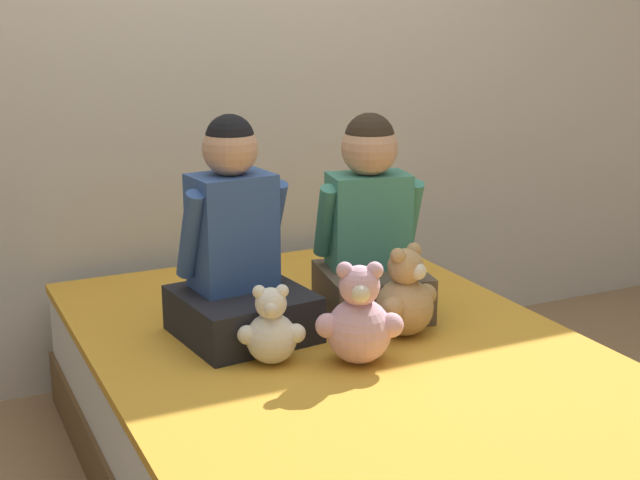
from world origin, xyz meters
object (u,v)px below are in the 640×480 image
(bed, at_px, (347,421))
(teddy_bear_between_children, at_px, (359,321))
(teddy_bear_held_by_left_child, at_px, (271,330))
(teddy_bear_held_by_right_child, at_px, (405,298))
(child_on_left, at_px, (237,253))
(child_on_right, at_px, (370,230))

(bed, xyz_separation_m, teddy_bear_between_children, (-0.01, -0.09, 0.35))
(teddy_bear_held_by_left_child, relative_size, teddy_bear_held_by_right_child, 0.81)
(child_on_left, height_order, teddy_bear_held_by_left_child, child_on_left)
(bed, relative_size, child_on_left, 3.05)
(teddy_bear_held_by_left_child, relative_size, teddy_bear_between_children, 0.78)
(bed, relative_size, teddy_bear_held_by_left_child, 8.90)
(teddy_bear_between_children, bearing_deg, child_on_left, 146.60)
(bed, xyz_separation_m, child_on_left, (-0.23, 0.26, 0.47))
(child_on_left, distance_m, teddy_bear_between_children, 0.44)
(child_on_left, distance_m, child_on_right, 0.45)
(bed, height_order, teddy_bear_between_children, teddy_bear_between_children)
(bed, xyz_separation_m, teddy_bear_held_by_left_child, (-0.23, 0.01, 0.32))
(child_on_left, height_order, teddy_bear_between_children, child_on_left)
(child_on_right, bearing_deg, teddy_bear_held_by_right_child, -81.01)
(bed, relative_size, teddy_bear_between_children, 6.92)
(child_on_right, relative_size, teddy_bear_held_by_right_child, 2.29)
(child_on_left, bearing_deg, teddy_bear_held_by_right_child, -33.85)
(child_on_left, relative_size, child_on_right, 1.03)
(child_on_right, bearing_deg, teddy_bear_held_by_left_child, -140.41)
(child_on_left, distance_m, teddy_bear_held_by_left_child, 0.30)
(teddy_bear_held_by_right_child, bearing_deg, child_on_right, 66.67)
(child_on_left, distance_m, teddy_bear_held_by_right_child, 0.51)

